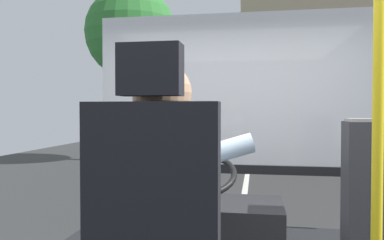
% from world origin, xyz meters
% --- Properties ---
extents(ground, '(18.00, 44.00, 0.06)m').
position_xyz_m(ground, '(0.00, 8.80, -0.02)').
color(ground, '#2F2F2F').
extents(bus_driver, '(0.73, 0.55, 0.82)m').
position_xyz_m(bus_driver, '(-0.13, -0.43, 1.37)').
color(bus_driver, black).
rests_on(bus_driver, driver_seat).
extents(steering_console, '(1.10, 0.94, 0.78)m').
position_xyz_m(steering_console, '(-0.13, 0.76, 0.85)').
color(steering_console, black).
rests_on(steering_console, bus_floor).
extents(handrail_pole, '(0.04, 0.04, 2.11)m').
position_xyz_m(handrail_pole, '(0.72, -0.29, 1.68)').
color(handrail_pole, yellow).
rests_on(handrail_pole, bus_floor).
extents(fare_box, '(0.28, 0.23, 1.00)m').
position_xyz_m(fare_box, '(0.93, 0.63, 1.13)').
color(fare_box, '#333338').
rests_on(fare_box, bus_floor).
extents(windshield_panel, '(2.50, 0.08, 1.48)m').
position_xyz_m(windshield_panel, '(0.00, 1.62, 1.68)').
color(windshield_panel, white).
extents(street_tree, '(3.00, 3.00, 5.73)m').
position_xyz_m(street_tree, '(-3.87, 10.24, 4.21)').
color(street_tree, '#4C3828').
rests_on(street_tree, ground).
extents(shop_building, '(9.76, 4.62, 6.39)m').
position_xyz_m(shop_building, '(4.43, 16.56, 3.19)').
color(shop_building, tan).
rests_on(shop_building, ground).
extents(parked_car_silver, '(1.98, 4.03, 1.24)m').
position_xyz_m(parked_car_silver, '(4.83, 15.91, 0.64)').
color(parked_car_silver, silver).
rests_on(parked_car_silver, ground).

